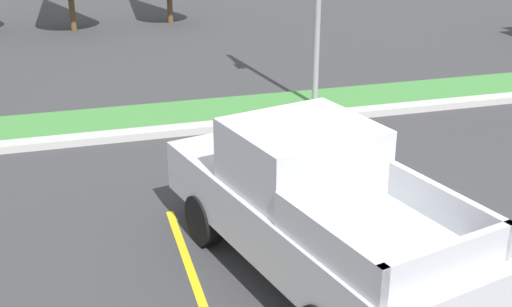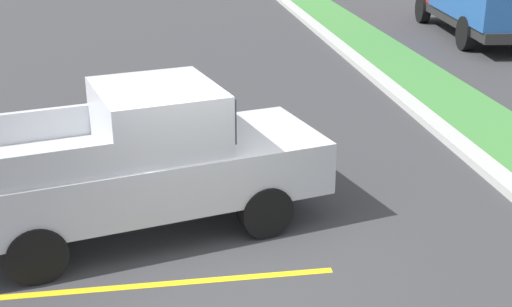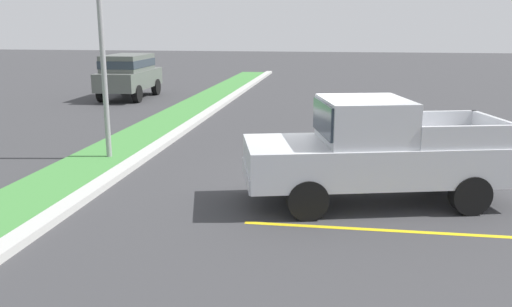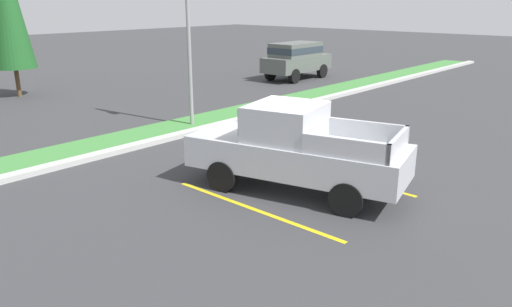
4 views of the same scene
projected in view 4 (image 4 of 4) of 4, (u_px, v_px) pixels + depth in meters
ground_plane at (291, 172)px, 13.33m from camera, size 120.00×120.00×0.00m
parking_line_near at (253, 209)px, 10.95m from camera, size 0.12×4.80×0.01m
parking_line_far at (331, 174)px, 13.15m from camera, size 0.12×4.80×0.01m
curb_strip at (173, 136)px, 16.49m from camera, size 56.00×0.40×0.15m
grass_median at (153, 132)px, 17.21m from camera, size 56.00×1.80×0.06m
pickup_truck_main at (295, 149)px, 11.76m from camera, size 3.10×5.52×2.10m
suv_distant at (296, 58)px, 28.60m from camera, size 4.65×2.05×2.10m
street_light at (191, 21)px, 17.02m from camera, size 0.24×1.49×6.42m
cypress_tree_right_inner at (6, 0)px, 22.45m from camera, size 1.96×1.96×7.53m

